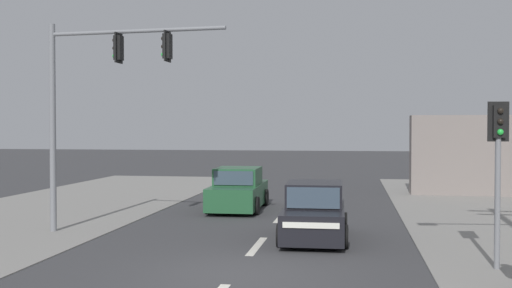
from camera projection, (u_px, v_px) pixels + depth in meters
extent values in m
plane|color=#3A3A3D|center=(234.00, 274.00, 12.25)|extent=(140.00, 140.00, 0.00)
cube|color=silver|center=(257.00, 246.00, 15.21)|extent=(0.20, 2.40, 0.01)
cube|color=silver|center=(280.00, 217.00, 20.15)|extent=(0.20, 2.40, 0.01)
cylinder|color=slate|center=(53.00, 128.00, 17.26)|extent=(0.18, 0.18, 6.00)
cylinder|color=slate|center=(136.00, 31.00, 16.60)|extent=(5.19, 0.48, 0.11)
cube|color=black|center=(119.00, 48.00, 16.73)|extent=(0.22, 0.27, 0.68)
cube|color=black|center=(119.00, 48.00, 16.73)|extent=(0.07, 0.44, 0.84)
sphere|color=black|center=(115.00, 40.00, 16.75)|extent=(0.13, 0.13, 0.13)
sphere|color=black|center=(115.00, 48.00, 16.76)|extent=(0.13, 0.13, 0.13)
sphere|color=green|center=(115.00, 56.00, 16.76)|extent=(0.13, 0.13, 0.13)
cube|color=black|center=(167.00, 46.00, 16.40)|extent=(0.22, 0.27, 0.68)
cube|color=black|center=(167.00, 46.00, 16.40)|extent=(0.07, 0.44, 0.84)
sphere|color=black|center=(163.00, 38.00, 16.42)|extent=(0.13, 0.13, 0.13)
sphere|color=black|center=(163.00, 47.00, 16.42)|extent=(0.13, 0.13, 0.13)
sphere|color=green|center=(163.00, 55.00, 16.43)|extent=(0.13, 0.13, 0.13)
cylinder|color=slate|center=(497.00, 204.00, 12.61)|extent=(0.12, 0.12, 2.80)
cube|color=black|center=(498.00, 122.00, 12.57)|extent=(0.28, 0.23, 0.68)
cube|color=black|center=(498.00, 122.00, 12.57)|extent=(0.44, 0.10, 0.84)
sphere|color=black|center=(501.00, 111.00, 12.44)|extent=(0.13, 0.13, 0.13)
sphere|color=black|center=(500.00, 121.00, 12.45)|extent=(0.13, 0.13, 0.13)
sphere|color=green|center=(500.00, 132.00, 12.45)|extent=(0.13, 0.13, 0.13)
cube|color=black|center=(314.00, 221.00, 16.08)|extent=(1.67, 3.63, 0.76)
cube|color=black|center=(315.00, 194.00, 16.36)|extent=(1.51, 1.93, 0.64)
cube|color=#384756|center=(313.00, 198.00, 15.40)|extent=(1.36, 0.09, 0.54)
cube|color=#384756|center=(316.00, 190.00, 17.32)|extent=(1.33, 0.08, 0.51)
cube|color=white|center=(311.00, 225.00, 14.27)|extent=(1.36, 0.07, 0.14)
cylinder|color=black|center=(345.00, 237.00, 14.87)|extent=(0.19, 0.60, 0.60)
cylinder|color=black|center=(280.00, 235.00, 15.09)|extent=(0.19, 0.60, 0.60)
cylinder|color=black|center=(344.00, 223.00, 17.08)|extent=(0.19, 0.60, 0.60)
cylinder|color=black|center=(288.00, 222.00, 17.30)|extent=(0.19, 0.60, 0.60)
cube|color=#235633|center=(238.00, 195.00, 22.12)|extent=(1.78, 4.23, 0.80)
cube|color=#235633|center=(238.00, 176.00, 22.06)|extent=(1.60, 1.93, 0.62)
cube|color=#384756|center=(242.00, 174.00, 23.02)|extent=(1.44, 0.09, 0.53)
cube|color=#384756|center=(233.00, 178.00, 21.10)|extent=(1.40, 0.09, 0.50)
cube|color=white|center=(247.00, 185.00, 24.22)|extent=(1.45, 0.07, 0.14)
cylinder|color=black|center=(223.00, 197.00, 23.54)|extent=(0.20, 0.64, 0.64)
cylinder|color=black|center=(265.00, 197.00, 23.30)|extent=(0.20, 0.64, 0.64)
cylinder|color=black|center=(208.00, 205.00, 20.96)|extent=(0.20, 0.64, 0.64)
cylinder|color=black|center=(256.00, 206.00, 20.72)|extent=(0.20, 0.64, 0.64)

